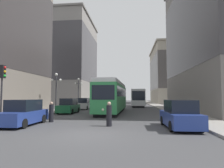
{
  "coord_description": "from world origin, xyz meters",
  "views": [
    {
      "loc": [
        2.28,
        -10.15,
        2.04
      ],
      "look_at": [
        -0.04,
        12.96,
        3.58
      ],
      "focal_mm": 30.57,
      "sensor_mm": 36.0,
      "label": 1
    }
  ],
  "objects_px": {
    "parked_car_right_far": "(180,115)",
    "parked_car_left_far": "(69,106)",
    "streetcar": "(113,96)",
    "lamp_post_left_near": "(56,86)",
    "transit_bus": "(137,97)",
    "pedestrian_crossing_far": "(109,115)",
    "traffic_light_near_left": "(2,78)",
    "pedestrian_crossing_near": "(51,112)",
    "parked_car_left_near": "(83,104)",
    "lamp_post_left_far": "(78,88)",
    "parked_car_left_mid": "(24,113)"
  },
  "relations": [
    {
      "from": "parked_car_left_far",
      "to": "traffic_light_near_left",
      "type": "xyz_separation_m",
      "value": [
        -1.68,
        -10.02,
        2.53
      ]
    },
    {
      "from": "transit_bus",
      "to": "parked_car_left_far",
      "type": "xyz_separation_m",
      "value": [
        -8.97,
        -17.38,
        -1.1
      ]
    },
    {
      "from": "parked_car_left_far",
      "to": "lamp_post_left_far",
      "type": "height_order",
      "value": "lamp_post_left_far"
    },
    {
      "from": "traffic_light_near_left",
      "to": "lamp_post_left_far",
      "type": "distance_m",
      "value": 20.97
    },
    {
      "from": "lamp_post_left_near",
      "to": "pedestrian_crossing_far",
      "type": "bearing_deg",
      "value": -52.19
    },
    {
      "from": "parked_car_right_far",
      "to": "parked_car_left_far",
      "type": "distance_m",
      "value": 14.86
    },
    {
      "from": "lamp_post_left_near",
      "to": "parked_car_left_near",
      "type": "bearing_deg",
      "value": 74.23
    },
    {
      "from": "pedestrian_crossing_near",
      "to": "pedestrian_crossing_far",
      "type": "bearing_deg",
      "value": -152.56
    },
    {
      "from": "lamp_post_left_far",
      "to": "pedestrian_crossing_far",
      "type": "bearing_deg",
      "value": -68.8
    },
    {
      "from": "parked_car_left_near",
      "to": "lamp_post_left_near",
      "type": "bearing_deg",
      "value": -107.25
    },
    {
      "from": "pedestrian_crossing_near",
      "to": "traffic_light_near_left",
      "type": "distance_m",
      "value": 4.38
    },
    {
      "from": "streetcar",
      "to": "parked_car_right_far",
      "type": "bearing_deg",
      "value": -63.79
    },
    {
      "from": "parked_car_left_mid",
      "to": "pedestrian_crossing_far",
      "type": "height_order",
      "value": "parked_car_left_mid"
    },
    {
      "from": "streetcar",
      "to": "parked_car_left_mid",
      "type": "xyz_separation_m",
      "value": [
        -5.26,
        -11.97,
        -1.26
      ]
    },
    {
      "from": "transit_bus",
      "to": "lamp_post_left_near",
      "type": "height_order",
      "value": "lamp_post_left_near"
    },
    {
      "from": "parked_car_left_mid",
      "to": "parked_car_left_far",
      "type": "bearing_deg",
      "value": 89.1
    },
    {
      "from": "parked_car_left_near",
      "to": "pedestrian_crossing_far",
      "type": "distance_m",
      "value": 18.17
    },
    {
      "from": "lamp_post_left_near",
      "to": "lamp_post_left_far",
      "type": "xyz_separation_m",
      "value": [
        0.0,
        10.38,
        0.19
      ]
    },
    {
      "from": "parked_car_left_near",
      "to": "parked_car_left_far",
      "type": "relative_size",
      "value": 0.97
    },
    {
      "from": "parked_car_left_near",
      "to": "parked_car_left_mid",
      "type": "distance_m",
      "value": 17.24
    },
    {
      "from": "transit_bus",
      "to": "lamp_post_left_near",
      "type": "bearing_deg",
      "value": -123.09
    },
    {
      "from": "parked_car_left_far",
      "to": "pedestrian_crossing_far",
      "type": "relative_size",
      "value": 2.68
    },
    {
      "from": "parked_car_right_far",
      "to": "pedestrian_crossing_near",
      "type": "height_order",
      "value": "parked_car_right_far"
    },
    {
      "from": "streetcar",
      "to": "pedestrian_crossing_far",
      "type": "distance_m",
      "value": 11.94
    },
    {
      "from": "pedestrian_crossing_near",
      "to": "parked_car_left_near",
      "type": "bearing_deg",
      "value": -38.6
    },
    {
      "from": "parked_car_left_far",
      "to": "lamp_post_left_far",
      "type": "distance_m",
      "value": 11.45
    },
    {
      "from": "traffic_light_near_left",
      "to": "pedestrian_crossing_near",
      "type": "bearing_deg",
      "value": 33.13
    },
    {
      "from": "pedestrian_crossing_near",
      "to": "traffic_light_near_left",
      "type": "bearing_deg",
      "value": 79.83
    },
    {
      "from": "traffic_light_near_left",
      "to": "transit_bus",
      "type": "bearing_deg",
      "value": 68.75
    },
    {
      "from": "traffic_light_near_left",
      "to": "lamp_post_left_near",
      "type": "xyz_separation_m",
      "value": [
        -0.22,
        10.59,
        0.04
      ]
    },
    {
      "from": "parked_car_left_far",
      "to": "pedestrian_crossing_near",
      "type": "height_order",
      "value": "parked_car_left_far"
    },
    {
      "from": "streetcar",
      "to": "parked_car_left_far",
      "type": "xyz_separation_m",
      "value": [
        -5.26,
        -2.03,
        -1.26
      ]
    },
    {
      "from": "parked_car_left_near",
      "to": "pedestrian_crossing_far",
      "type": "bearing_deg",
      "value": -71.69
    },
    {
      "from": "streetcar",
      "to": "parked_car_left_far",
      "type": "relative_size",
      "value": 3.19
    },
    {
      "from": "parked_car_left_far",
      "to": "pedestrian_crossing_near",
      "type": "relative_size",
      "value": 2.77
    },
    {
      "from": "transit_bus",
      "to": "pedestrian_crossing_far",
      "type": "height_order",
      "value": "transit_bus"
    },
    {
      "from": "transit_bus",
      "to": "pedestrian_crossing_near",
      "type": "height_order",
      "value": "transit_bus"
    },
    {
      "from": "pedestrian_crossing_far",
      "to": "traffic_light_near_left",
      "type": "distance_m",
      "value": 8.25
    },
    {
      "from": "parked_car_right_far",
      "to": "lamp_post_left_far",
      "type": "relative_size",
      "value": 0.84
    },
    {
      "from": "transit_bus",
      "to": "traffic_light_near_left",
      "type": "bearing_deg",
      "value": -111.45
    },
    {
      "from": "parked_car_right_far",
      "to": "parked_car_left_far",
      "type": "relative_size",
      "value": 0.97
    },
    {
      "from": "streetcar",
      "to": "lamp_post_left_near",
      "type": "bearing_deg",
      "value": -166.59
    },
    {
      "from": "parked_car_left_far",
      "to": "pedestrian_crossing_far",
      "type": "distance_m",
      "value": 11.57
    },
    {
      "from": "pedestrian_crossing_far",
      "to": "traffic_light_near_left",
      "type": "relative_size",
      "value": 0.4
    },
    {
      "from": "streetcar",
      "to": "lamp_post_left_near",
      "type": "relative_size",
      "value": 2.95
    },
    {
      "from": "pedestrian_crossing_near",
      "to": "parked_car_left_mid",
      "type": "bearing_deg",
      "value": 102.35
    },
    {
      "from": "parked_car_left_far",
      "to": "parked_car_left_near",
      "type": "bearing_deg",
      "value": 88.75
    },
    {
      "from": "parked_car_left_near",
      "to": "traffic_light_near_left",
      "type": "height_order",
      "value": "traffic_light_near_left"
    },
    {
      "from": "pedestrian_crossing_far",
      "to": "pedestrian_crossing_near",
      "type": "bearing_deg",
      "value": -46.91
    },
    {
      "from": "lamp_post_left_far",
      "to": "parked_car_left_near",
      "type": "bearing_deg",
      "value": -62.53
    }
  ]
}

